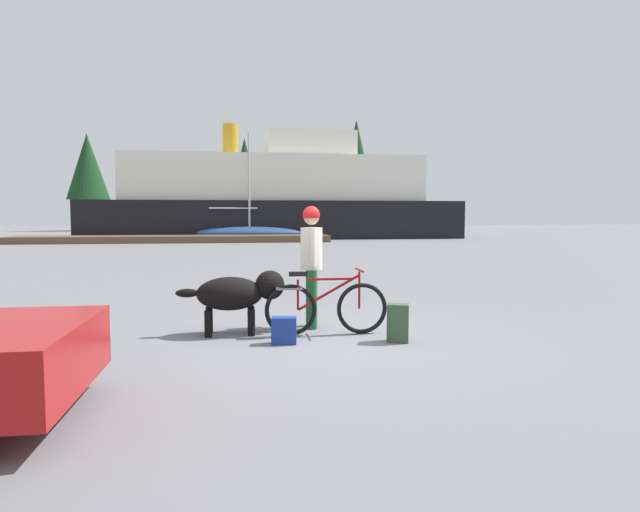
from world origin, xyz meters
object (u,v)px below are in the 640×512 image
sailboat_moored (250,233)px  backpack (398,323)px  person_cyclist (311,254)px  dog (238,293)px  handbag_pannier (284,331)px  ferry_boat (276,199)px  bicycle (326,307)px

sailboat_moored → backpack: bearing=-87.3°
backpack → person_cyclist: bearing=132.9°
dog → handbag_pannier: size_ratio=4.31×
backpack → sailboat_moored: 29.33m
person_cyclist → dog: bearing=-164.8°
person_cyclist → backpack: 1.69m
dog → backpack: (2.07, -0.79, -0.33)m
sailboat_moored → ferry_boat: bearing=65.4°
bicycle → sailboat_moored: sailboat_moored is taller
ferry_boat → bicycle: bearing=-92.6°
person_cyclist → ferry_boat: bearing=87.2°
handbag_pannier → bicycle: bearing=35.8°
bicycle → person_cyclist: (-0.13, 0.52, 0.70)m
bicycle → handbag_pannier: (-0.62, -0.44, -0.21)m
bicycle → handbag_pannier: 0.79m
dog → backpack: size_ratio=3.00×
bicycle → ferry_boat: size_ratio=0.07×
bicycle → sailboat_moored: size_ratio=0.25×
dog → sailboat_moored: (0.67, 28.51, -0.09)m
dog → ferry_boat: ferry_boat is taller
handbag_pannier → ferry_boat: 33.77m
dog → ferry_boat: bearing=85.3°
dog → handbag_pannier: bearing=-49.1°
backpack → sailboat_moored: sailboat_moored is taller
backpack → ferry_boat: (0.62, 33.70, 2.60)m
person_cyclist → handbag_pannier: (-0.48, -0.97, -0.92)m
dog → handbag_pannier: 0.98m
bicycle → ferry_boat: (1.49, 33.15, 2.46)m
person_cyclist → ferry_boat: (1.62, 32.63, 1.76)m
dog → backpack: bearing=-20.8°
handbag_pannier → sailboat_moored: size_ratio=0.05×
person_cyclist → dog: size_ratio=1.19×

